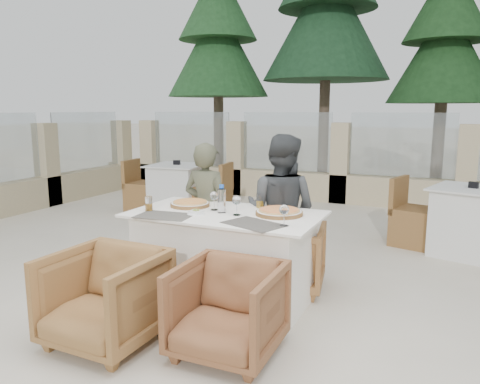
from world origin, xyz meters
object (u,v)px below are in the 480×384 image
at_px(armchair_far_right, 288,256).
at_px(wine_glass_corner, 284,214).
at_px(pizza_right, 279,212).
at_px(wine_glass_near, 237,204).
at_px(wine_glass_centre, 214,200).
at_px(diner_left, 207,211).
at_px(armchair_near_left, 105,298).
at_px(bg_table_a, 177,189).
at_px(armchair_near_right, 228,310).
at_px(pizza_left, 190,204).
at_px(dining_table, 226,257).
at_px(beer_glass_right, 260,201).
at_px(olive_dish, 196,212).
at_px(armchair_far_left, 218,238).
at_px(beer_glass_left, 149,204).
at_px(diner_right, 281,211).
at_px(bg_table_b, 470,222).
at_px(water_bottle, 222,199).

bearing_deg(armchair_far_right, wine_glass_corner, 95.51).
distance_m(pizza_right, wine_glass_near, 0.36).
xyz_separation_m(wine_glass_centre, diner_left, (-0.28, 0.37, -0.20)).
bearing_deg(armchair_near_left, bg_table_a, 116.72).
distance_m(wine_glass_corner, armchair_near_right, 0.83).
bearing_deg(pizza_left, dining_table, -15.33).
bearing_deg(armchair_near_right, beer_glass_right, 100.71).
xyz_separation_m(olive_dish, armchair_far_left, (-0.30, 0.97, -0.51)).
xyz_separation_m(armchair_near_left, armchair_near_right, (0.84, 0.22, -0.02)).
relative_size(dining_table, bg_table_a, 0.98).
distance_m(dining_table, bg_table_a, 3.56).
bearing_deg(olive_dish, beer_glass_left, -173.63).
bearing_deg(armchair_far_right, armchair_near_right, 80.41).
xyz_separation_m(dining_table, wine_glass_corner, (0.60, -0.23, 0.48)).
xyz_separation_m(wine_glass_near, diner_right, (0.19, 0.55, -0.15)).
relative_size(armchair_near_left, armchair_near_right, 1.07).
relative_size(armchair_near_left, diner_left, 0.56).
bearing_deg(beer_glass_left, bg_table_b, 43.53).
xyz_separation_m(beer_glass_right, armchair_far_left, (-0.68, 0.50, -0.55)).
distance_m(dining_table, pizza_left, 0.59).
bearing_deg(wine_glass_near, armchair_far_left, 125.70).
distance_m(beer_glass_right, diner_left, 0.64).
bearing_deg(dining_table, olive_dish, -141.68).
height_order(olive_dish, armchair_far_right, olive_dish).
bearing_deg(water_bottle, beer_glass_left, -161.48).
xyz_separation_m(water_bottle, armchair_far_right, (0.44, 0.47, -0.59)).
bearing_deg(beer_glass_left, armchair_near_left, -76.25).
xyz_separation_m(pizza_left, armchair_near_left, (-0.02, -1.16, -0.46)).
bearing_deg(diner_right, beer_glass_right, 59.74).
distance_m(wine_glass_corner, diner_left, 1.22).
xyz_separation_m(pizza_left, wine_glass_corner, (1.01, -0.34, 0.07)).
xyz_separation_m(pizza_right, armchair_far_right, (-0.04, 0.35, -0.49)).
distance_m(pizza_left, water_bottle, 0.40).
bearing_deg(wine_glass_near, bg_table_b, 51.51).
bearing_deg(armchair_near_right, wine_glass_corner, 72.34).
relative_size(wine_glass_centre, olive_dish, 1.67).
height_order(dining_table, pizza_left, pizza_left).
height_order(beer_glass_right, olive_dish, beer_glass_right).
bearing_deg(armchair_near_left, armchair_far_left, 93.71).
bearing_deg(bg_table_b, bg_table_a, -172.15).
xyz_separation_m(water_bottle, bg_table_b, (1.99, 2.26, -0.50)).
relative_size(bg_table_a, bg_table_b, 1.00).
xyz_separation_m(pizza_right, olive_dish, (-0.63, -0.27, -0.00)).
xyz_separation_m(wine_glass_near, wine_glass_corner, (0.47, -0.18, 0.00)).
relative_size(beer_glass_left, armchair_near_right, 0.18).
distance_m(beer_glass_right, armchair_near_left, 1.57).
height_order(pizza_left, armchair_near_right, pizza_left).
relative_size(armchair_far_left, armchair_near_right, 0.91).
xyz_separation_m(water_bottle, wine_glass_centre, (-0.10, 0.06, -0.03)).
bearing_deg(wine_glass_near, pizza_left, 163.65).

